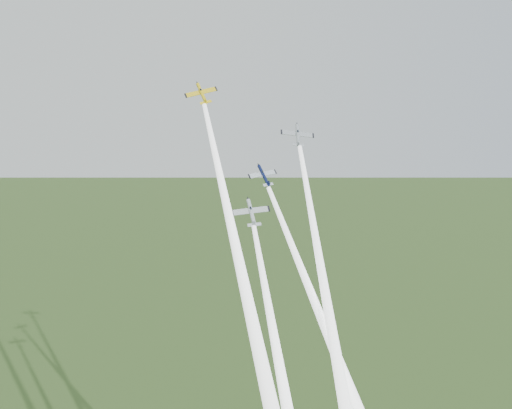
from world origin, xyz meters
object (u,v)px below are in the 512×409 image
Objects in this scene: plane_silver_right at (298,135)px; plane_silver_low at (251,213)px; plane_navy at (264,175)px; plane_yellow at (202,93)px.

plane_silver_low is (-12.77, -13.67, -14.88)m from plane_silver_right.
plane_yellow is at bearing 140.06° from plane_navy.
plane_silver_right is (8.76, 5.57, 8.25)m from plane_navy.
plane_yellow is 0.90× the size of plane_silver_low.
plane_yellow is 0.94× the size of plane_silver_right.
plane_navy is at bearing 59.44° from plane_silver_low.
plane_yellow reaches higher than plane_silver_right.
plane_silver_right is at bearing 42.75° from plane_silver_low.
plane_yellow reaches higher than plane_silver_low.
plane_navy is 0.88× the size of plane_silver_right.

